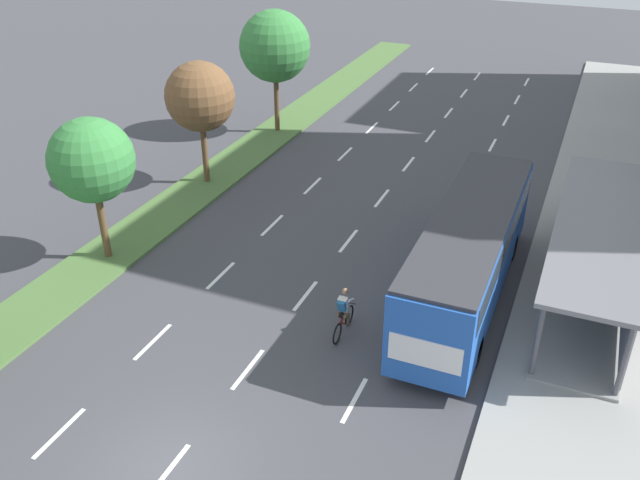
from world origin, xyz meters
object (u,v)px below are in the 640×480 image
cyclist (344,314)px  median_tree_second (92,161)px  bus (469,248)px  median_tree_third (200,97)px  bus_shelter (603,253)px  median_tree_fourth (275,46)px

cyclist → median_tree_second: bearing=174.8°
bus → median_tree_third: size_ratio=1.96×
bus_shelter → cyclist: 9.31m
median_tree_second → median_tree_third: median_tree_third is taller
bus_shelter → median_tree_fourth: (-17.83, 10.80, 2.99)m
cyclist → median_tree_fourth: 19.67m
bus → median_tree_second: 13.88m
median_tree_fourth → median_tree_third: bearing=-90.3°
cyclist → bus_shelter: bearing=36.0°
median_tree_third → median_tree_fourth: median_tree_fourth is taller
bus → median_tree_third: bearing=159.9°
bus_shelter → median_tree_second: bearing=-165.8°
cyclist → median_tree_fourth: (-10.35, 16.23, 4.06)m
bus_shelter → median_tree_fourth: 21.06m
bus_shelter → median_tree_third: 18.30m
bus → median_tree_third: median_tree_third is taller
bus_shelter → median_tree_third: bearing=170.0°
median_tree_second → median_tree_fourth: 15.32m
cyclist → median_tree_fourth: size_ratio=0.27×
bus → cyclist: bus is taller
bus_shelter → bus: (-4.28, -1.82, 0.20)m
bus → bus_shelter: bearing=23.0°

